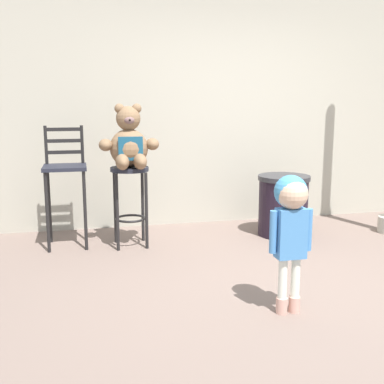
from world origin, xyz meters
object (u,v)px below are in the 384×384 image
Objects in this scene: bar_stool_with_teddy at (130,190)px; child_walking at (291,214)px; trash_bin at (283,205)px; bar_chair_empty at (65,175)px; teddy_bear at (129,144)px.

child_walking is (0.89, -1.83, 0.13)m from bar_stool_with_teddy.
trash_bin is 2.32m from bar_chair_empty.
teddy_bear reaches higher than bar_chair_empty.
bar_chair_empty reaches higher than bar_stool_with_teddy.
teddy_bear is 1.80m from trash_bin.
trash_bin is (0.77, 1.85, -0.36)m from child_walking.
child_walking is 2.04m from trash_bin.
child_walking is 1.46× the size of trash_bin.
child_walking is at bearing -52.67° from bar_chair_empty.
bar_chair_empty reaches higher than trash_bin.
bar_stool_with_teddy is at bearing -13.93° from bar_chair_empty.
bar_chair_empty is (-1.51, 1.98, 0.02)m from child_walking.
trash_bin is (1.66, 0.05, -0.70)m from teddy_bear.
bar_chair_empty is at bearing 166.07° from bar_stool_with_teddy.
teddy_bear is at bearing -16.49° from bar_chair_empty.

